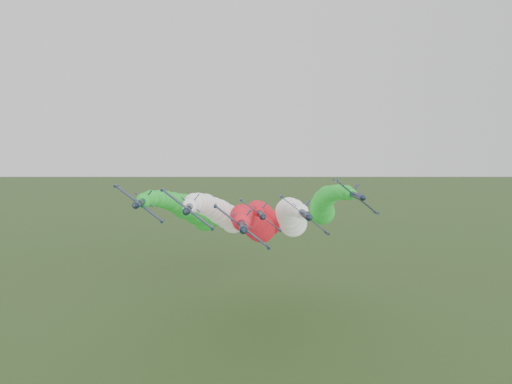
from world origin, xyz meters
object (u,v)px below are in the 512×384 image
jet_lead (254,224)px  jet_outer_right (323,206)px  jet_outer_left (192,211)px  jet_trail (264,217)px  jet_inner_left (222,214)px  jet_inner_right (290,217)px

jet_lead → jet_outer_right: jet_outer_right is taller
jet_outer_left → jet_trail: 25.90m
jet_inner_left → jet_trail: jet_inner_left is taller
jet_lead → jet_outer_left: (-18.14, 15.50, 1.99)m
jet_inner_right → jet_trail: size_ratio=1.00×
jet_trail → jet_outer_right: bearing=-22.8°
jet_outer_right → jet_trail: size_ratio=1.00×
jet_outer_right → jet_trail: 20.43m
jet_outer_left → jet_trail: size_ratio=1.00×
jet_inner_right → jet_outer_right: (12.07, 11.36, 1.95)m
jet_outer_left → jet_lead: bearing=-40.5°
jet_inner_right → jet_outer_left: jet_outer_left is taller
jet_outer_left → jet_trail: jet_outer_left is taller
jet_lead → jet_trail: (4.79, 26.97, -1.68)m
jet_lead → jet_outer_right: bearing=39.7°
jet_inner_right → jet_outer_right: bearing=43.3°
jet_outer_left → jet_trail: bearing=26.6°
jet_inner_left → jet_inner_right: bearing=7.8°
jet_outer_left → jet_outer_right: jet_outer_right is taller
jet_outer_right → jet_trail: jet_outer_right is taller
jet_outer_left → jet_inner_right: bearing=-14.6°
jet_lead → jet_outer_right: (23.18, 19.25, 2.78)m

